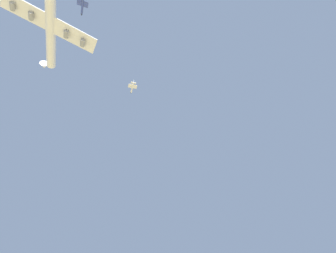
{
  "coord_description": "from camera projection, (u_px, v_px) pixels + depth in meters",
  "views": [
    {
      "loc": [
        -65.06,
        81.65,
        3.63
      ],
      "look_at": [
        14.4,
        56.51,
        68.98
      ],
      "focal_mm": 25.4,
      "sensor_mm": 36.0,
      "label": 1
    }
  ],
  "objects": [
    {
      "name": "carrier_jet",
      "position": [
        51.0,
        24.0,
        153.4
      ],
      "size": [
        77.59,
        60.72,
        21.01
      ],
      "rotation": [
        0.14,
        0.0,
        0.19
      ],
      "color": "white"
    },
    {
      "name": "chase_jet_lead",
      "position": [
        82.0,
        5.0,
        175.02
      ],
      "size": [
        15.22,
        8.22,
        4.0
      ],
      "rotation": [
        0.0,
        0.0,
        0.05
      ],
      "color": "#38478C"
    },
    {
      "name": "chase_jet_left_wing",
      "position": [
        132.0,
        87.0,
        220.14
      ],
      "size": [
        15.21,
        8.06,
        4.0
      ],
      "rotation": [
        0.0,
        0.0,
        -0.01
      ],
      "color": "silver"
    }
  ]
}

